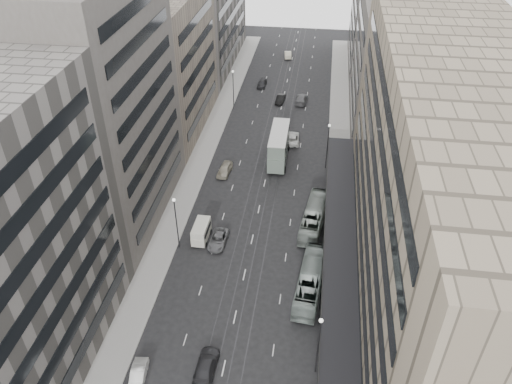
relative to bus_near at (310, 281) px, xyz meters
The scene contains 26 objects.
ground 10.85m from the bus_near, 142.40° to the right, with size 220.00×220.00×0.00m, color black.
sidewalk_right 31.19m from the bus_near, 83.55° to the left, with size 4.00×125.00×0.15m, color gray.
sidewalk_left 37.16m from the bus_near, 123.52° to the left, with size 4.00×125.00×0.15m, color gray.
department_store 18.64m from the bus_near, ahead, with size 19.20×60.00×30.00m.
building_right_mid 48.40m from the bus_near, 74.04° to the left, with size 15.00×28.00×24.00m, color #4D4843.
building_right_far 77.56m from the bus_near, 80.22° to the left, with size 15.00×32.00×28.00m, color slate.
building_left_b 35.94m from the bus_near, 157.46° to the left, with size 15.00×26.00×34.00m, color #4D4843.
building_left_c 50.74m from the bus_near, 127.25° to the left, with size 15.00×28.00×25.00m, color gray.
building_left_d 79.39m from the bus_near, 112.49° to the left, with size 15.00×38.00×28.00m, color slate.
lamp_right_near 12.15m from the bus_near, 84.07° to the right, with size 0.44×0.44×8.32m.
lamp_right_far 28.70m from the bus_near, 87.59° to the left, with size 0.44×0.44×8.32m.
lamp_left_near 19.33m from the bus_near, 163.32° to the left, with size 0.44×0.44×8.32m.
lamp_left_far 51.88m from the bus_near, 110.59° to the left, with size 0.44×0.44×8.32m.
bus_near is the anchor object (origin of this frame).
bus_far 12.75m from the bus_near, 90.59° to the left, with size 2.65×11.33×3.16m, color gray.
double_decker 30.52m from the bus_near, 103.27° to the left, with size 3.22×10.31×5.63m.
panel_van 17.21m from the bus_near, 154.26° to the left, with size 2.16×4.28×2.67m.
sedan_1 22.75m from the bus_near, 138.41° to the right, with size 1.45×4.15×1.37m, color silver.
sedan_2 14.78m from the bus_near, 151.94° to the left, with size 2.23×4.85×1.35m, color slate.
sedan_3 16.51m from the bus_near, 128.46° to the right, with size 2.09×5.14×1.49m, color #27272A.
sedan_4 28.89m from the bus_near, 122.36° to the left, with size 1.88×4.68×1.60m, color gray.
sedan_5 53.66m from the bus_near, 99.62° to the left, with size 1.55×4.44×1.46m, color black.
sedan_6 36.87m from the bus_near, 98.02° to the left, with size 2.54×5.51×1.53m, color silver.
sedan_7 53.59m from the bus_near, 94.88° to the left, with size 2.28×5.61×1.63m, color #515254.
sedan_8 62.02m from the bus_near, 102.93° to the left, with size 1.79×4.46×1.52m, color #232325.
sedan_9 79.77m from the bus_near, 96.97° to the left, with size 1.64×4.69×1.55m, color beige.
Camera 1 is at (7.88, -37.35, 46.25)m, focal length 35.00 mm.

